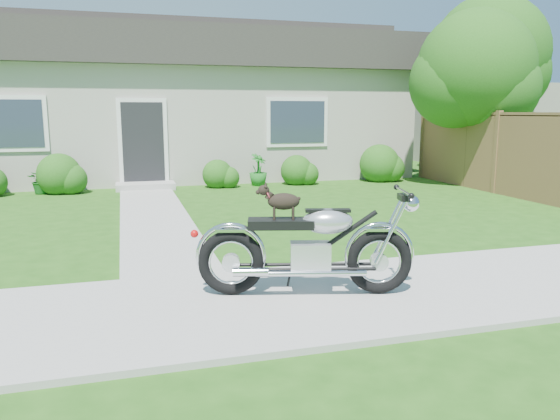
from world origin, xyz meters
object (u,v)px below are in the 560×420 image
object	(u,v)px
potted_plant_right	(258,170)
motorcycle_with_dog	(310,246)
house	(188,102)
fence	(497,153)
tree_far	(494,59)
tree_near	(481,74)
potted_plant_left	(40,180)

from	to	relation	value
potted_plant_right	motorcycle_with_dog	world-z (taller)	motorcycle_with_dog
potted_plant_right	motorcycle_with_dog	distance (m)	8.63
house	motorcycle_with_dog	world-z (taller)	house
fence	potted_plant_right	bearing A→B (deg)	150.67
tree_far	motorcycle_with_dog	xyz separation A→B (m)	(-9.21, -9.60, -2.90)
fence	tree_near	size ratio (longest dim) A/B	1.53
house	tree_far	xyz separation A→B (m)	(8.98, -2.34, 1.28)
fence	house	bearing A→B (deg)	135.26
potted_plant_left	motorcycle_with_dog	xyz separation A→B (m)	(3.62, -8.49, 0.21)
house	motorcycle_with_dog	size ratio (longest dim) A/B	5.77
fence	tree_near	distance (m)	2.13
house	motorcycle_with_dog	bearing A→B (deg)	-91.10
house	potted_plant_left	bearing A→B (deg)	-138.18
potted_plant_left	potted_plant_right	xyz separation A→B (m)	(5.17, 0.00, 0.08)
motorcycle_with_dog	house	bearing A→B (deg)	103.62
tree_far	motorcycle_with_dog	world-z (taller)	tree_far
potted_plant_left	tree_near	bearing A→B (deg)	-9.51
house	potted_plant_left	distance (m)	5.48
tree_near	potted_plant_left	xyz separation A→B (m)	(-10.36, 1.74, -2.45)
tree_near	potted_plant_left	bearing A→B (deg)	170.49
tree_far	motorcycle_with_dog	distance (m)	13.62
tree_far	potted_plant_right	xyz separation A→B (m)	(-7.66, -1.11, -3.03)
tree_far	potted_plant_left	distance (m)	13.25
tree_near	motorcycle_with_dog	world-z (taller)	tree_near
potted_plant_right	potted_plant_left	bearing A→B (deg)	180.00
house	motorcycle_with_dog	distance (m)	12.05
fence	potted_plant_left	size ratio (longest dim) A/B	10.09
house	potted_plant_left	xyz separation A→B (m)	(-3.85, -3.44, -1.83)
tree_near	potted_plant_left	world-z (taller)	tree_near
tree_near	motorcycle_with_dog	bearing A→B (deg)	-134.96
fence	tree_far	xyz separation A→B (m)	(2.68, 3.91, 2.50)
tree_near	motorcycle_with_dog	distance (m)	9.80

